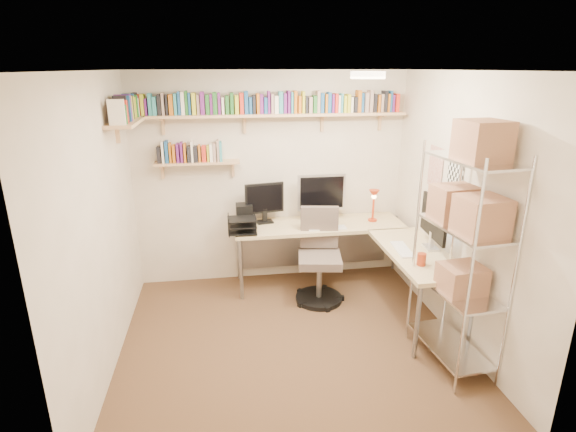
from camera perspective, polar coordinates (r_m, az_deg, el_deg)
The scene contains 6 objects.
ground at distance 4.52m, azimuth 0.35°, elevation -15.62°, with size 3.20×3.20×0.00m, color #4D3221.
room_shell at distance 3.87m, azimuth 0.46°, elevation 3.77°, with size 3.24×3.04×2.52m.
wall_shelves at distance 5.02m, azimuth -6.90°, elevation 12.63°, with size 3.12×1.09×0.80m.
corner_desk at distance 5.09m, azimuth 5.54°, elevation -1.94°, with size 2.19×1.97×1.34m.
office_chair at distance 5.07m, azimuth 3.99°, elevation -5.91°, with size 0.56×0.57×1.05m.
wire_rack at distance 3.89m, azimuth 21.92°, elevation -0.15°, with size 0.48×0.87×2.15m.
Camera 1 is at (-0.59, -3.70, 2.52)m, focal length 28.00 mm.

